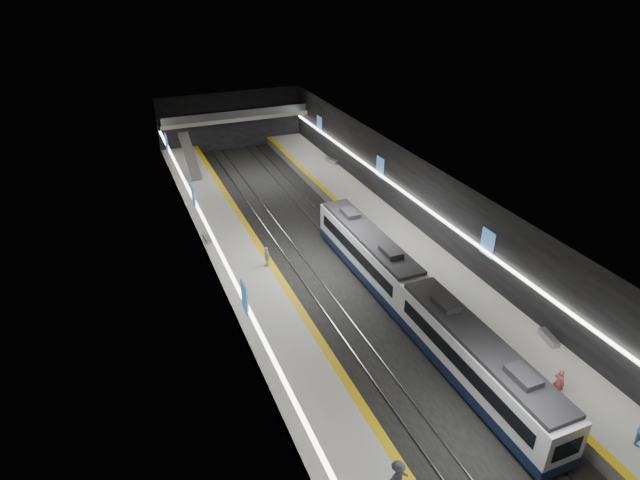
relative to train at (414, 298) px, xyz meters
name	(u,v)px	position (x,y,z in m)	size (l,w,h in m)	color
ground	(332,268)	(-2.50, 9.50, -2.20)	(70.00, 70.00, 0.00)	black
ceiling	(333,184)	(-2.50, 9.50, 5.80)	(20.00, 70.00, 0.04)	beige
wall_left	(217,250)	(-12.50, 9.50, 1.80)	(0.04, 70.00, 8.00)	black
wall_right	(432,209)	(7.50, 9.50, 1.80)	(0.04, 70.00, 8.00)	black
wall_back	(231,121)	(-2.50, 44.50, 1.80)	(20.00, 0.04, 8.00)	black
platform_left	(250,280)	(-10.00, 9.50, -1.70)	(5.00, 70.00, 1.00)	slate
tile_surface_left	(250,275)	(-10.00, 9.50, -1.19)	(5.00, 70.00, 0.02)	#A9A9A4
tactile_strip_left	(275,270)	(-7.80, 9.50, -1.18)	(0.60, 70.00, 0.02)	gold
platform_right	(405,247)	(5.00, 9.50, -1.70)	(5.00, 70.00, 1.00)	slate
tile_surface_right	(406,242)	(5.00, 9.50, -1.19)	(5.00, 70.00, 0.02)	#A9A9A4
tactile_strip_right	(385,246)	(2.80, 9.50, -1.18)	(0.60, 70.00, 0.02)	gold
rails	(332,267)	(-2.50, 9.50, -2.14)	(6.52, 70.00, 0.12)	gray
train	(414,298)	(0.00, 0.00, 0.00)	(2.69, 30.04, 3.60)	#0F1938
ad_posters	(328,218)	(-2.50, 10.50, 2.30)	(19.94, 53.50, 2.20)	#3B74B2
cove_light_left	(220,252)	(-12.30, 9.50, 1.60)	(0.25, 68.60, 0.12)	white
cove_light_right	(430,211)	(7.30, 9.50, 1.60)	(0.25, 68.60, 0.12)	white
mezzanine_bridge	(234,117)	(-2.50, 42.43, 2.84)	(20.00, 3.00, 1.50)	gray
escalator	(190,156)	(-10.00, 35.50, 0.70)	(1.20, 8.00, 0.60)	#99999E
bench_left_far	(207,238)	(-12.00, 16.94, -1.00)	(0.45, 1.62, 0.40)	#99999E
bench_right_near	(549,338)	(6.94, -6.63, -0.97)	(0.52, 1.86, 0.45)	#99999E
bench_right_far	(332,161)	(7.00, 31.30, -0.95)	(0.56, 2.02, 0.49)	#99999E
passenger_right_a	(559,383)	(3.60, -10.81, -0.25)	(0.69, 0.45, 1.90)	#B14257
passenger_left_a	(266,257)	(-8.21, 10.43, -0.29)	(1.06, 0.44, 1.81)	beige
passenger_left_b	(397,477)	(-8.73, -12.82, -0.21)	(1.28, 0.74, 1.98)	#414148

